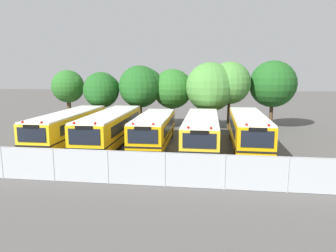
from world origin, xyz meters
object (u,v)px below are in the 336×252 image
object	(u,v)px
tree_4	(210,87)
tree_5	(230,82)
school_bus_1	(111,127)
tree_0	(69,86)
tree_2	(142,86)
tree_6	(274,84)
tree_3	(173,88)
school_bus_0	(69,126)
school_bus_2	(154,129)
school_bus_3	(202,130)
school_bus_4	(248,130)
tree_1	(103,90)

from	to	relation	value
tree_4	tree_5	xyz separation A→B (m)	(2.05, 0.51, 0.42)
school_bus_1	tree_0	xyz separation A→B (m)	(-7.56, 8.67, 2.91)
tree_2	tree_6	world-z (taller)	tree_6
tree_3	tree_4	world-z (taller)	tree_4
school_bus_1	tree_5	world-z (taller)	tree_5
tree_0	tree_6	distance (m)	22.14
tree_2	tree_5	world-z (taller)	tree_5
school_bus_1	tree_3	xyz separation A→B (m)	(4.01, 8.67, 2.81)
school_bus_0	tree_3	distance (m)	11.72
school_bus_2	tree_5	world-z (taller)	tree_5
school_bus_2	school_bus_0	bearing A→B (deg)	-3.54
tree_0	tree_2	distance (m)	8.48
school_bus_1	tree_4	distance (m)	11.48
school_bus_1	school_bus_3	distance (m)	7.37
tree_2	tree_4	distance (m)	7.03
school_bus_0	school_bus_4	distance (m)	14.75
school_bus_3	tree_0	bearing A→B (deg)	-29.91
school_bus_3	tree_2	distance (m)	10.52
tree_0	tree_1	xyz separation A→B (m)	(4.18, -0.89, -0.30)
school_bus_0	school_bus_1	world-z (taller)	school_bus_1
school_bus_3	tree_3	bearing A→B (deg)	-68.62
school_bus_0	tree_0	size ratio (longest dim) A/B	1.91
school_bus_1	tree_5	xyz separation A→B (m)	(9.97, 8.27, 3.41)
tree_2	tree_5	distance (m)	9.11
tree_6	school_bus_4	bearing A→B (deg)	-111.07
school_bus_0	school_bus_1	xyz separation A→B (m)	(3.78, -0.40, 0.04)
school_bus_0	tree_3	world-z (taller)	tree_3
tree_0	tree_1	distance (m)	4.29
tree_0	school_bus_0	bearing A→B (deg)	-65.49
school_bus_3	tree_6	size ratio (longest dim) A/B	1.59
school_bus_2	tree_5	distance (m)	10.96
school_bus_1	tree_4	world-z (taller)	tree_4
school_bus_3	school_bus_4	distance (m)	3.60
school_bus_0	tree_0	xyz separation A→B (m)	(-3.77, 8.28, 2.95)
tree_2	tree_3	xyz separation A→B (m)	(3.12, 0.85, -0.20)
school_bus_0	tree_5	xyz separation A→B (m)	(13.76, 7.87, 3.45)
school_bus_4	school_bus_0	bearing A→B (deg)	0.15
school_bus_2	tree_1	distance (m)	10.69
tree_6	tree_3	bearing A→B (deg)	-175.14
tree_5	tree_0	bearing A→B (deg)	178.68
tree_5	school_bus_0	bearing A→B (deg)	-150.22
tree_6	school_bus_0	bearing A→B (deg)	-153.43
tree_0	tree_1	world-z (taller)	tree_0
tree_1	tree_2	size ratio (longest dim) A/B	0.90
school_bus_3	tree_6	xyz separation A→B (m)	(7.19, 9.43, 3.27)
school_bus_0	tree_4	size ratio (longest dim) A/B	1.70
tree_5	school_bus_1	bearing A→B (deg)	-140.34
tree_2	tree_5	size ratio (longest dim) A/B	0.95
school_bus_3	tree_4	size ratio (longest dim) A/B	1.64
school_bus_0	school_bus_2	size ratio (longest dim) A/B	1.22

